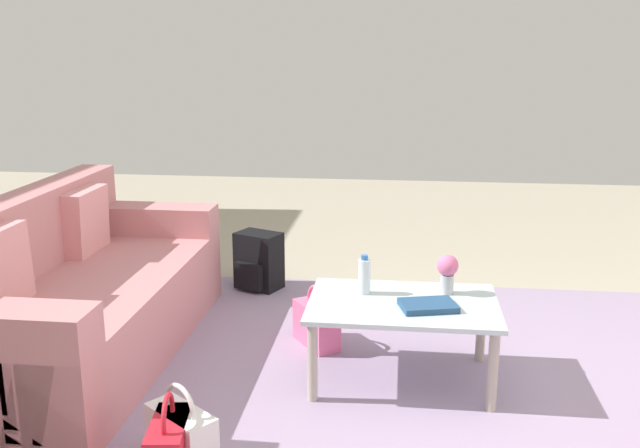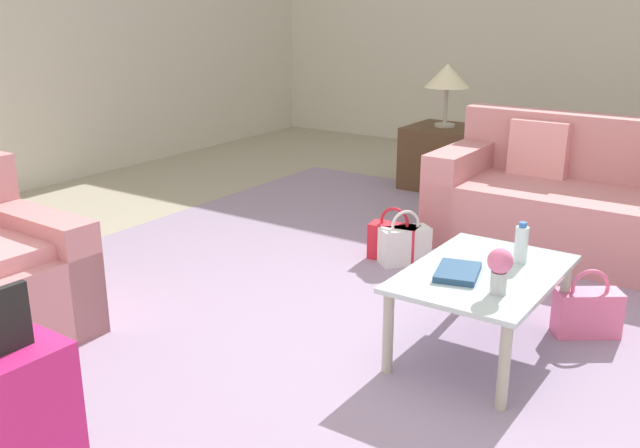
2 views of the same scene
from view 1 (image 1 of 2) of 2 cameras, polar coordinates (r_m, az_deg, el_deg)
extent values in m
plane|color=#A89E89|center=(3.33, 13.56, -16.20)|extent=(12.00, 12.00, 0.00)
cube|color=#C67F84|center=(4.11, -18.06, -7.05)|extent=(0.93, 2.11, 0.45)
cube|color=#C67F84|center=(4.20, -22.69, -3.90)|extent=(0.22, 2.11, 0.88)
cube|color=#C67F84|center=(4.89, -13.64, -2.18)|extent=(0.93, 0.24, 0.64)
cube|color=pink|center=(4.48, -18.22, 0.13)|extent=(0.13, 0.40, 0.40)
cube|color=silver|center=(3.58, 6.66, -6.37)|extent=(0.94, 0.64, 0.02)
cylinder|color=#ADA899|center=(3.44, 13.66, -11.41)|extent=(0.05, 0.05, 0.40)
cylinder|color=#ADA899|center=(3.44, -0.60, -11.00)|extent=(0.05, 0.05, 0.40)
cylinder|color=#ADA899|center=(3.94, 12.76, -8.01)|extent=(0.05, 0.05, 0.40)
cylinder|color=#ADA899|center=(3.93, 0.42, -7.66)|extent=(0.05, 0.05, 0.40)
cylinder|color=silver|center=(3.65, 3.56, -4.22)|extent=(0.06, 0.06, 0.18)
cylinder|color=#2D6BBC|center=(3.62, 3.59, -2.69)|extent=(0.04, 0.04, 0.02)
cube|color=navy|center=(3.50, 8.64, -6.47)|extent=(0.30, 0.25, 0.03)
cylinder|color=#B2B7BC|center=(3.71, 10.11, -4.75)|extent=(0.07, 0.07, 0.10)
sphere|color=#DB6693|center=(3.68, 10.17, -3.28)|extent=(0.11, 0.11, 0.11)
cube|color=white|center=(3.06, -11.00, -16.45)|extent=(0.34, 0.31, 0.24)
torus|color=white|center=(2.99, -11.13, -14.14)|extent=(0.17, 0.14, 0.20)
cube|color=pink|center=(4.07, -0.29, -8.10)|extent=(0.30, 0.34, 0.24)
torus|color=pink|center=(4.02, -0.30, -6.26)|extent=(0.13, 0.17, 0.20)
torus|color=red|center=(2.92, -12.05, -14.91)|extent=(0.05, 0.20, 0.20)
cube|color=black|center=(4.98, -4.91, -2.94)|extent=(0.35, 0.30, 0.40)
cube|color=black|center=(4.91, -5.70, -4.18)|extent=(0.22, 0.14, 0.18)
camera|label=2|loc=(5.39, 41.61, 10.47)|focal=40.00mm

